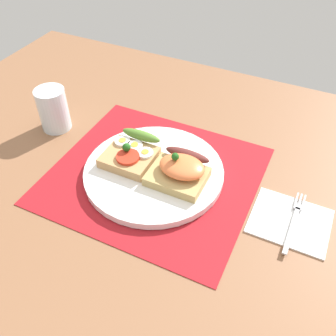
# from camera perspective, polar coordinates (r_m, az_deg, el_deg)

# --- Properties ---
(ground_plane) EXTENTS (1.20, 0.90, 0.03)m
(ground_plane) POSITION_cam_1_polar(r_m,az_deg,el_deg) (0.74, -2.11, -2.02)
(ground_plane) COLOR brown
(placemat) EXTENTS (0.38, 0.35, 0.00)m
(placemat) POSITION_cam_1_polar(r_m,az_deg,el_deg) (0.72, -2.15, -1.05)
(placemat) COLOR maroon
(placemat) RESTS_ON ground_plane
(plate) EXTENTS (0.27, 0.27, 0.01)m
(plate) POSITION_cam_1_polar(r_m,az_deg,el_deg) (0.72, -2.16, -0.56)
(plate) COLOR white
(plate) RESTS_ON placemat
(sandwich_egg_tomato) EXTENTS (0.09, 0.10, 0.04)m
(sandwich_egg_tomato) POSITION_cam_1_polar(r_m,az_deg,el_deg) (0.73, -5.53, 2.33)
(sandwich_egg_tomato) COLOR tan
(sandwich_egg_tomato) RESTS_ON plate
(sandwich_salmon) EXTENTS (0.10, 0.10, 0.06)m
(sandwich_salmon) POSITION_cam_1_polar(r_m,az_deg,el_deg) (0.68, 1.83, -0.36)
(sandwich_salmon) COLOR tan
(sandwich_salmon) RESTS_ON plate
(napkin) EXTENTS (0.13, 0.11, 0.01)m
(napkin) POSITION_cam_1_polar(r_m,az_deg,el_deg) (0.68, 18.04, -7.71)
(napkin) COLOR white
(napkin) RESTS_ON ground_plane
(fork) EXTENTS (0.02, 0.14, 0.00)m
(fork) POSITION_cam_1_polar(r_m,az_deg,el_deg) (0.68, 18.63, -7.47)
(fork) COLOR #B7B7BC
(fork) RESTS_ON napkin
(drinking_glass) EXTENTS (0.06, 0.06, 0.09)m
(drinking_glass) POSITION_cam_1_polar(r_m,az_deg,el_deg) (0.85, -17.02, 8.52)
(drinking_glass) COLOR silver
(drinking_glass) RESTS_ON ground_plane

